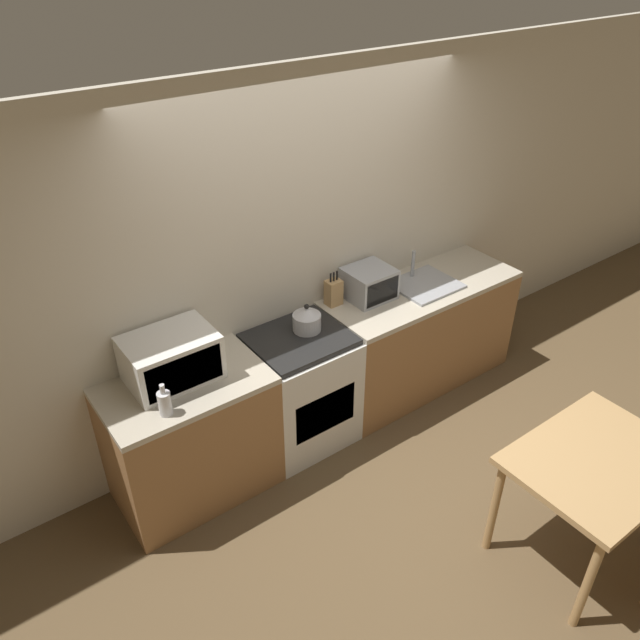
{
  "coord_description": "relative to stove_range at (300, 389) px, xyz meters",
  "views": [
    {
      "loc": [
        -2.26,
        -2.02,
        3.3
      ],
      "look_at": [
        -0.2,
        0.79,
        1.05
      ],
      "focal_mm": 35.0,
      "sensor_mm": 36.0,
      "label": 1
    }
  ],
  "objects": [
    {
      "name": "ground_plane",
      "position": [
        0.3,
        -0.89,
        -0.45
      ],
      "size": [
        16.0,
        16.0,
        0.0
      ],
      "primitive_type": "plane",
      "color": "brown"
    },
    {
      "name": "wall_back",
      "position": [
        0.3,
        0.34,
        0.85
      ],
      "size": [
        10.0,
        0.06,
        2.6
      ],
      "color": "beige",
      "rests_on": "ground_plane"
    },
    {
      "name": "counter_left_run",
      "position": [
        -0.86,
        0.0,
        0.0
      ],
      "size": [
        1.03,
        0.62,
        0.9
      ],
      "color": "olive",
      "rests_on": "ground_plane"
    },
    {
      "name": "counter_right_run",
      "position": [
        1.17,
        0.0,
        0.0
      ],
      "size": [
        1.64,
        0.62,
        0.9
      ],
      "color": "olive",
      "rests_on": "ground_plane"
    },
    {
      "name": "stove_range",
      "position": [
        0.0,
        0.0,
        0.0
      ],
      "size": [
        0.69,
        0.62,
        0.9
      ],
      "color": "silver",
      "rests_on": "ground_plane"
    },
    {
      "name": "kettle",
      "position": [
        0.1,
        0.04,
        0.54
      ],
      "size": [
        0.2,
        0.2,
        0.21
      ],
      "color": "#B7B7BC",
      "rests_on": "stove_range"
    },
    {
      "name": "microwave",
      "position": [
        -0.88,
        0.09,
        0.6
      ],
      "size": [
        0.55,
        0.39,
        0.3
      ],
      "color": "silver",
      "rests_on": "counter_left_run"
    },
    {
      "name": "bottle",
      "position": [
        -1.06,
        -0.19,
        0.53
      ],
      "size": [
        0.08,
        0.08,
        0.21
      ],
      "color": "silver",
      "rests_on": "counter_left_run"
    },
    {
      "name": "knife_block",
      "position": [
        0.45,
        0.21,
        0.55
      ],
      "size": [
        0.11,
        0.09,
        0.27
      ],
      "color": "tan",
      "rests_on": "counter_right_run"
    },
    {
      "name": "toaster_oven",
      "position": [
        0.73,
        0.13,
        0.57
      ],
      "size": [
        0.34,
        0.31,
        0.23
      ],
      "color": "#999BA0",
      "rests_on": "counter_right_run"
    },
    {
      "name": "sink_basin",
      "position": [
        1.19,
        0.01,
        0.47
      ],
      "size": [
        0.49,
        0.43,
        0.24
      ],
      "color": "#999BA0",
      "rests_on": "counter_right_run"
    },
    {
      "name": "dining_table",
      "position": [
        0.79,
        -1.82,
        0.22
      ],
      "size": [
        0.98,
        0.75,
        0.76
      ],
      "color": "tan",
      "rests_on": "ground_plane"
    }
  ]
}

